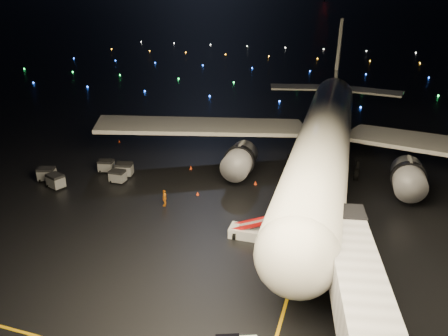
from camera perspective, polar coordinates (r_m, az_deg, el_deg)
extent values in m
plane|color=black|center=(329.80, 15.79, 17.89)|extent=(2000.00, 2000.00, 0.00)
cube|color=#E1A40B|center=(49.37, 11.47, -5.34)|extent=(0.25, 80.00, 0.02)
cube|color=#E1A40B|center=(36.01, -24.39, -19.07)|extent=(60.00, 0.25, 0.02)
imported|color=orange|center=(49.26, -7.77, -3.89)|extent=(0.65, 1.20, 1.94)
cone|color=#F34214|center=(51.68, -3.47, -3.31)|extent=(0.48, 0.48, 0.45)
cone|color=#F34214|center=(54.36, 4.12, -1.93)|extent=(0.47, 0.47, 0.50)
cone|color=#F34214|center=(59.02, -4.36, 0.09)|extent=(0.44, 0.44, 0.46)
cone|color=#F34214|center=(70.89, -13.51, 3.43)|extent=(0.47, 0.47, 0.45)
cube|color=gray|center=(56.22, -13.73, -1.08)|extent=(1.89, 1.34, 1.60)
cube|color=gray|center=(57.90, -12.89, -0.21)|extent=(2.34, 1.87, 1.76)
cube|color=gray|center=(56.95, -21.13, -1.61)|extent=(2.45, 2.09, 1.76)
cube|color=gray|center=(59.80, -15.12, 0.25)|extent=(2.16, 1.73, 1.63)
cube|color=gray|center=(59.49, -22.14, -0.76)|extent=(2.38, 2.00, 1.73)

